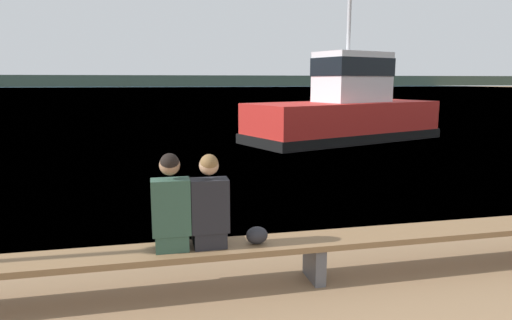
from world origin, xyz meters
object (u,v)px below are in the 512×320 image
object	(u,v)px
person_right	(209,207)
bench_main	(315,245)
shopping_bag	(257,235)
tugboat_red	(345,113)
person_left	(171,208)

from	to	relation	value
person_right	bench_main	bearing A→B (deg)	-0.34
shopping_bag	tugboat_red	xyz separation A→B (m)	(5.85, 11.12, 0.44)
bench_main	tugboat_red	distance (m)	12.27
shopping_bag	person_right	bearing A→B (deg)	176.54
person_left	shopping_bag	bearing A→B (deg)	-1.88
bench_main	person_left	distance (m)	1.60
person_left	shopping_bag	distance (m)	0.94
bench_main	tugboat_red	xyz separation A→B (m)	(5.20, 11.09, 0.60)
bench_main	person_left	world-z (taller)	person_left
bench_main	person_right	size ratio (longest dim) A/B	8.93
tugboat_red	person_right	bearing A→B (deg)	130.37
person_left	person_right	xyz separation A→B (m)	(0.38, 0.00, -0.02)
person_left	person_right	size ratio (longest dim) A/B	1.02
person_left	tugboat_red	xyz separation A→B (m)	(6.72, 11.09, 0.10)
person_left	tugboat_red	distance (m)	12.96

